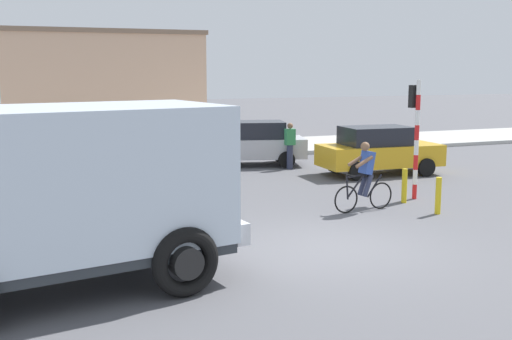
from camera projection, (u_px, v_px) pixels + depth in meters
ground_plane at (338, 246)px, 12.41m from camera, size 120.00×120.00×0.00m
sidewalk_far at (164, 152)px, 26.02m from camera, size 80.00×5.00×0.16m
truck_foreground at (56, 187)px, 9.66m from camera, size 5.75×3.49×2.90m
cyclist at (365, 177)px, 15.35m from camera, size 1.73×0.51×1.72m
traffic_light_pole at (416, 122)px, 16.68m from camera, size 0.24×0.43×3.20m
car_white_mid at (379, 150)px, 20.76m from camera, size 4.09×2.05×1.60m
car_far_side at (250, 143)px, 22.76m from camera, size 4.30×2.66×1.60m
pedestrian_near_kerb at (290, 145)px, 21.89m from camera, size 0.34×0.22×1.62m
bollard_near at (438, 196)px, 15.10m from camera, size 0.14×0.14×0.90m
bollard_far at (404, 186)px, 16.39m from camera, size 0.14×0.14×0.90m
building_mid_block at (98, 87)px, 30.85m from camera, size 9.09×7.47×5.23m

